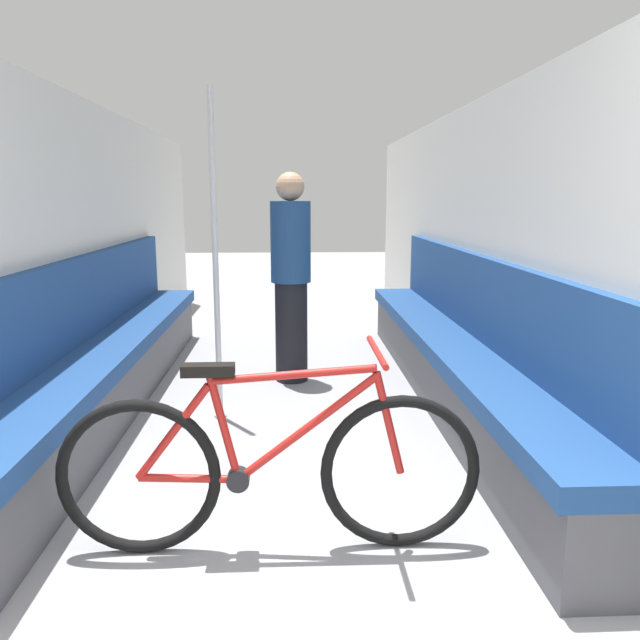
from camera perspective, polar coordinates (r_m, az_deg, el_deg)
The scene contains 7 objects.
wall_left at distance 4.18m, azimuth -23.11°, elevation 5.26°, with size 0.10×9.03×2.06m, color silver.
wall_right at distance 4.15m, azimuth 16.26°, elevation 5.67°, with size 0.10×9.03×2.06m, color silver.
bench_seat_row_left at distance 4.35m, azimuth -18.90°, elevation -3.58°, with size 0.43×4.43×1.02m.
bench_seat_row_right at distance 4.33m, azimuth 12.24°, elevation -3.31°, with size 0.43×4.43×1.02m.
bicycle at distance 2.53m, azimuth -4.59°, elevation -13.42°, with size 1.67×0.46×0.83m.
grab_pole_near at distance 3.91m, azimuth -9.53°, elevation 5.09°, with size 0.08×0.08×2.04m.
passenger_standing at distance 4.70m, azimuth -2.68°, elevation 4.04°, with size 0.30×0.30×1.58m.
Camera 1 is at (0.05, -0.99, 1.40)m, focal length 35.00 mm.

